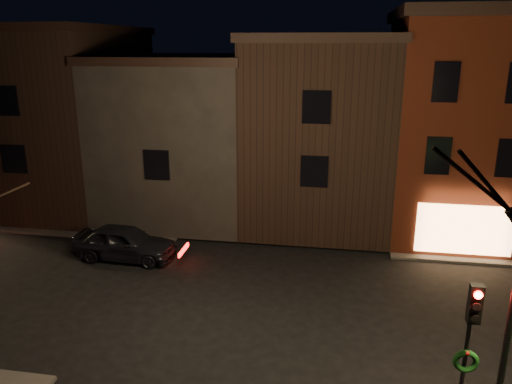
# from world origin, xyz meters

# --- Properties ---
(ground) EXTENTS (120.00, 120.00, 0.00)m
(ground) POSITION_xyz_m (0.00, 0.00, 0.00)
(ground) COLOR black
(ground) RESTS_ON ground
(sidewalk_far_left) EXTENTS (30.00, 30.00, 0.12)m
(sidewalk_far_left) POSITION_xyz_m (-20.00, 20.00, 0.06)
(sidewalk_far_left) COLOR #2D2B28
(sidewalk_far_left) RESTS_ON ground
(corner_building) EXTENTS (6.50, 8.50, 10.50)m
(corner_building) POSITION_xyz_m (8.00, 9.47, 5.40)
(corner_building) COLOR #511C0E
(corner_building) RESTS_ON ground
(row_building_a) EXTENTS (7.30, 10.30, 9.40)m
(row_building_a) POSITION_xyz_m (1.50, 10.50, 4.83)
(row_building_a) COLOR black
(row_building_a) RESTS_ON ground
(row_building_b) EXTENTS (7.80, 10.30, 8.40)m
(row_building_b) POSITION_xyz_m (-5.75, 10.50, 4.33)
(row_building_b) COLOR black
(row_building_b) RESTS_ON ground
(row_building_c) EXTENTS (7.30, 10.30, 9.90)m
(row_building_c) POSITION_xyz_m (-13.00, 10.50, 5.08)
(row_building_c) COLOR black
(row_building_c) RESTS_ON ground
(traffic_signal) EXTENTS (0.58, 0.38, 4.05)m
(traffic_signal) POSITION_xyz_m (5.60, -5.51, 2.81)
(traffic_signal) COLOR black
(traffic_signal) RESTS_ON sidewalk_near_right
(parked_car_a) EXTENTS (4.55, 1.99, 1.52)m
(parked_car_a) POSITION_xyz_m (-6.51, 3.11, 0.76)
(parked_car_a) COLOR black
(parked_car_a) RESTS_ON ground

